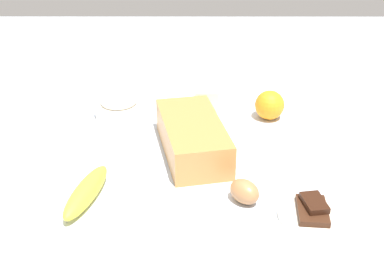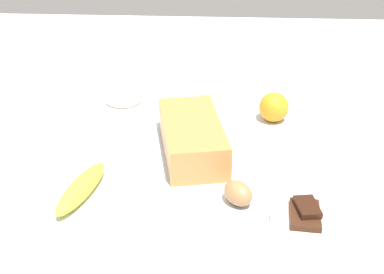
% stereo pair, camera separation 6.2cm
% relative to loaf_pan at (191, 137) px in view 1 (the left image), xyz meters
% --- Properties ---
extents(ground_plane, '(2.40, 2.40, 0.02)m').
position_rel_loaf_pan_xyz_m(ground_plane, '(0.00, -0.00, -0.05)').
color(ground_plane, silver).
extents(loaf_pan, '(0.30, 0.18, 0.08)m').
position_rel_loaf_pan_xyz_m(loaf_pan, '(0.00, 0.00, 0.00)').
color(loaf_pan, '#B77A3D').
rests_on(loaf_pan, ground_plane).
extents(flour_bowl, '(0.13, 0.13, 0.06)m').
position_rel_loaf_pan_xyz_m(flour_bowl, '(0.19, 0.19, -0.01)').
color(flour_bowl, silver).
rests_on(flour_bowl, ground_plane).
extents(banana, '(0.20, 0.09, 0.04)m').
position_rel_loaf_pan_xyz_m(banana, '(-0.19, 0.21, -0.02)').
color(banana, yellow).
rests_on(banana, ground_plane).
extents(orange_fruit, '(0.08, 0.08, 0.08)m').
position_rel_loaf_pan_xyz_m(orange_fruit, '(0.18, -0.20, -0.00)').
color(orange_fruit, orange).
rests_on(orange_fruit, ground_plane).
extents(butter_block, '(0.09, 0.07, 0.06)m').
position_rel_loaf_pan_xyz_m(butter_block, '(0.25, -0.04, -0.01)').
color(butter_block, '#F4EDB2').
rests_on(butter_block, ground_plane).
extents(egg_near_butter, '(0.08, 0.08, 0.05)m').
position_rel_loaf_pan_xyz_m(egg_near_butter, '(-0.20, -0.10, -0.02)').
color(egg_near_butter, '#A56F43').
rests_on(egg_near_butter, ground_plane).
extents(chocolate_plate, '(0.13, 0.13, 0.03)m').
position_rel_loaf_pan_xyz_m(chocolate_plate, '(-0.25, -0.23, -0.03)').
color(chocolate_plate, silver).
rests_on(chocolate_plate, ground_plane).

